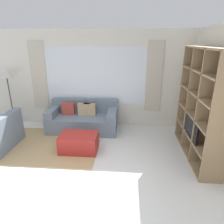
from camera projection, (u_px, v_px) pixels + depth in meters
ground_plane at (71, 188)px, 3.45m from camera, size 16.00×16.00×0.00m
wall_back at (95, 79)px, 5.68m from camera, size 6.52×0.11×2.70m
wall_right at (214, 94)px, 4.12m from camera, size 0.07×4.03×2.70m
area_rug at (46, 145)px, 4.85m from camera, size 2.60×1.83×0.01m
shelving_unit at (203, 106)px, 4.09m from camera, size 0.43×1.97×2.29m
couch_main at (83, 119)px, 5.60m from camera, size 1.90×0.88×0.82m
ottoman at (79, 143)px, 4.54m from camera, size 0.84×0.56×0.41m
floor_lamp at (6, 76)px, 5.53m from camera, size 0.38×0.38×1.70m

